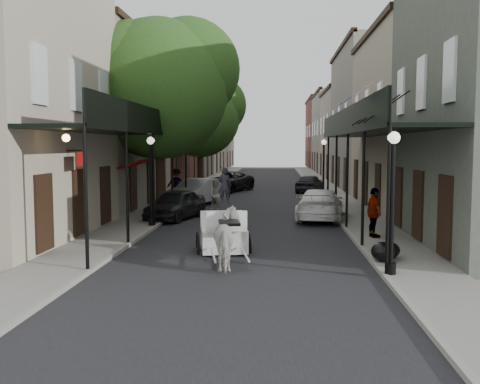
% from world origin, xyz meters
% --- Properties ---
extents(ground, '(140.00, 140.00, 0.00)m').
position_xyz_m(ground, '(0.00, 0.00, 0.00)').
color(ground, gray).
rests_on(ground, ground).
extents(road, '(8.00, 90.00, 0.01)m').
position_xyz_m(road, '(0.00, 20.00, 0.01)').
color(road, black).
rests_on(road, ground).
extents(sidewalk_left, '(2.20, 90.00, 0.12)m').
position_xyz_m(sidewalk_left, '(-5.00, 20.00, 0.06)').
color(sidewalk_left, gray).
rests_on(sidewalk_left, ground).
extents(sidewalk_right, '(2.20, 90.00, 0.12)m').
position_xyz_m(sidewalk_right, '(5.00, 20.00, 0.06)').
color(sidewalk_right, gray).
rests_on(sidewalk_right, ground).
extents(building_row_left, '(5.00, 80.00, 10.50)m').
position_xyz_m(building_row_left, '(-8.60, 30.00, 5.25)').
color(building_row_left, '#A59984').
rests_on(building_row_left, ground).
extents(building_row_right, '(5.00, 80.00, 10.50)m').
position_xyz_m(building_row_right, '(8.60, 30.00, 5.25)').
color(building_row_right, gray).
rests_on(building_row_right, ground).
extents(gallery_left, '(2.20, 18.05, 4.88)m').
position_xyz_m(gallery_left, '(-4.79, 6.98, 4.05)').
color(gallery_left, black).
rests_on(gallery_left, sidewalk_left).
extents(gallery_right, '(2.20, 18.05, 4.88)m').
position_xyz_m(gallery_right, '(4.79, 6.98, 4.05)').
color(gallery_right, black).
rests_on(gallery_right, sidewalk_right).
extents(tree_near, '(7.31, 6.80, 9.63)m').
position_xyz_m(tree_near, '(-4.20, 10.18, 6.49)').
color(tree_near, '#382619').
rests_on(tree_near, sidewalk_left).
extents(tree_far, '(6.45, 6.00, 8.61)m').
position_xyz_m(tree_far, '(-4.25, 24.18, 5.84)').
color(tree_far, '#382619').
rests_on(tree_far, sidewalk_left).
extents(lamppost_right_near, '(0.32, 0.32, 3.71)m').
position_xyz_m(lamppost_right_near, '(4.10, -2.00, 2.05)').
color(lamppost_right_near, black).
rests_on(lamppost_right_near, sidewalk_right).
extents(lamppost_left, '(0.32, 0.32, 3.71)m').
position_xyz_m(lamppost_left, '(-4.10, 6.00, 2.05)').
color(lamppost_left, black).
rests_on(lamppost_left, sidewalk_left).
extents(lamppost_right_far, '(0.32, 0.32, 3.71)m').
position_xyz_m(lamppost_right_far, '(4.10, 18.00, 2.05)').
color(lamppost_right_far, black).
rests_on(lamppost_right_far, sidewalk_right).
extents(horse, '(1.24, 2.12, 1.68)m').
position_xyz_m(horse, '(-0.21, -1.00, 0.84)').
color(horse, beige).
rests_on(horse, ground).
extents(carriage, '(1.97, 2.69, 2.81)m').
position_xyz_m(carriage, '(-0.67, 1.58, 1.09)').
color(carriage, black).
rests_on(carriage, ground).
extents(pedestrian_walking, '(0.89, 0.72, 1.74)m').
position_xyz_m(pedestrian_walking, '(-2.00, 11.69, 0.87)').
color(pedestrian_walking, '#ADADA3').
rests_on(pedestrian_walking, ground).
extents(pedestrian_sidewalk_left, '(1.28, 0.84, 1.86)m').
position_xyz_m(pedestrian_sidewalk_left, '(-5.32, 18.09, 1.05)').
color(pedestrian_sidewalk_left, gray).
rests_on(pedestrian_sidewalk_left, sidewalk_left).
extents(pedestrian_sidewalk_right, '(0.68, 1.14, 1.83)m').
position_xyz_m(pedestrian_sidewalk_right, '(4.67, 3.63, 1.03)').
color(pedestrian_sidewalk_right, gray).
rests_on(pedestrian_sidewalk_right, sidewalk_right).
extents(car_left_near, '(2.69, 4.46, 1.42)m').
position_xyz_m(car_left_near, '(-3.60, 8.75, 0.71)').
color(car_left_near, black).
rests_on(car_left_near, ground).
extents(car_left_mid, '(3.19, 4.93, 1.54)m').
position_xyz_m(car_left_mid, '(-3.52, 14.86, 0.77)').
color(car_left_mid, '#A8A9AD').
rests_on(car_left_mid, ground).
extents(car_left_far, '(4.32, 6.04, 1.53)m').
position_xyz_m(car_left_far, '(-2.60, 24.00, 0.76)').
color(car_left_far, black).
rests_on(car_left_far, ground).
extents(car_right_near, '(2.71, 5.25, 1.46)m').
position_xyz_m(car_right_near, '(3.16, 9.00, 0.73)').
color(car_right_near, white).
rests_on(car_right_near, ground).
extents(car_right_far, '(2.56, 4.27, 1.36)m').
position_xyz_m(car_right_far, '(3.60, 23.62, 0.68)').
color(car_right_far, black).
rests_on(car_right_far, ground).
extents(trash_bags, '(0.93, 1.08, 0.57)m').
position_xyz_m(trash_bags, '(4.32, -0.28, 0.39)').
color(trash_bags, black).
rests_on(trash_bags, sidewalk_right).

